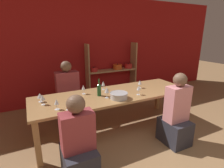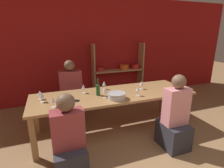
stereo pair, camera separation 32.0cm
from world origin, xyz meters
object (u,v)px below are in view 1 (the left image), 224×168
Objects in this scene: person_near_a at (176,118)px; person_far_a at (68,98)px; wine_glass_white_c at (177,82)px; cell_phone at (77,102)px; shelf_unit at (113,79)px; wine_glass_white_b at (103,84)px; wine_glass_red_e at (107,90)px; wine_glass_red_a at (40,96)px; wine_glass_empty_a at (68,102)px; wine_glass_red_d at (139,88)px; wine_glass_white_a at (83,88)px; wine_glass_empty_b at (42,98)px; person_near_b at (79,149)px; dining_table at (114,97)px; wine_glass_red_c at (140,83)px; mixing_bowl at (119,95)px; wine_bottle_green at (99,89)px; wine_glass_red_b at (56,102)px.

person_near_a is 0.96× the size of person_far_a.
wine_glass_white_c is 1.99m from cell_phone.
shelf_unit is 9.28× the size of wine_glass_white_b.
wine_glass_red_a is at bearing 163.70° from wine_glass_red_e.
wine_glass_red_d is at bearing 3.85° from wine_glass_empty_a.
wine_glass_red_d is at bearing -28.56° from wine_glass_white_a.
wine_glass_empty_b is 0.52m from cell_phone.
shelf_unit is 3.01m from person_near_b.
wine_glass_red_a is at bearing 124.06° from wine_glass_empty_a.
dining_table is at bearing 127.77° from person_far_a.
wine_glass_red_a is 0.13× the size of person_near_b.
person_near_b reaches higher than wine_glass_red_e.
wine_glass_red_c is 0.74m from wine_glass_white_c.
wine_glass_white_a is 1.01× the size of wine_glass_empty_b.
wine_bottle_green reaches higher than mixing_bowl.
shelf_unit is 1.64m from wine_glass_white_b.
wine_glass_red_a is 1.83m from wine_glass_red_c.
person_near_a is (1.62, -0.47, -0.40)m from wine_glass_empty_a.
person_near_a is at bearing -26.20° from wine_glass_red_a.
wine_glass_empty_a is (-1.50, -0.40, 0.00)m from wine_glass_red_c.
wine_glass_white_b is (0.42, 0.08, -0.00)m from wine_glass_white_a.
wine_bottle_green is 1.87× the size of wine_glass_red_d.
dining_table is at bearing -0.73° from wine_glass_empty_b.
dining_table is at bearing 33.54° from wine_glass_red_e.
person_near_b is (0.13, -0.58, -0.43)m from wine_glass_red_b.
mixing_bowl is 1.32m from wine_glass_white_c.
person_near_a reaches higher than wine_glass_red_a.
wine_glass_white_c is at bearing -3.97° from wine_glass_red_e.
wine_glass_white_a is 1.01× the size of wine_glass_white_b.
wine_bottle_green reaches higher than wine_glass_red_a.
wine_glass_red_c is at bearing -18.65° from wine_glass_white_b.
wine_glass_white_b is at bearing 53.71° from person_near_b.
wine_glass_white_c reaches higher than wine_glass_empty_b.
cell_phone is at bearing -27.37° from wine_glass_red_a.
wine_glass_empty_a reaches higher than dining_table.
wine_bottle_green is at bearing 170.71° from wine_glass_white_c.
wine_glass_empty_b is at bearing 170.31° from wine_glass_red_d.
person_near_a reaches higher than wine_glass_empty_a.
wine_glass_red_c is 0.81× the size of wine_glass_red_e.
wine_glass_white_b is (0.20, 0.29, -0.00)m from wine_bottle_green.
wine_glass_white_a is 1.01× the size of cell_phone.
wine_glass_red_a is 1.63m from wine_glass_red_d.
wine_glass_red_d is at bearing -9.69° from wine_glass_empty_b.
wine_glass_red_b is 0.96× the size of wine_glass_empty_a.
wine_glass_white_c is at bearing 45.37° from person_near_a.
person_far_a is 1.70m from person_near_b.
wine_glass_white_a is at bearing 41.05° from wine_glass_red_b.
wine_glass_red_b reaches higher than dining_table.
shelf_unit is at bearing 36.22° from wine_glass_red_a.
wine_glass_white_a is at bearing 172.15° from wine_glass_red_c.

